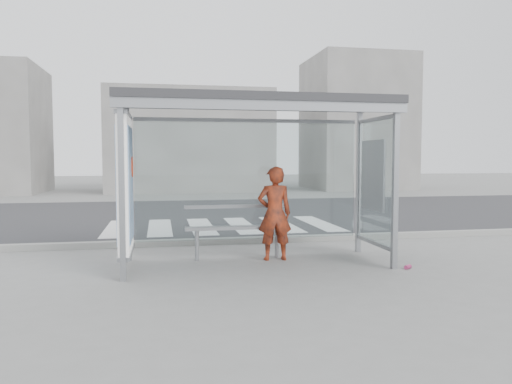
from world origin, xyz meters
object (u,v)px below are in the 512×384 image
(bench, at_px, (237,227))
(bus_shelter, at_px, (232,139))
(soda_can, at_px, (408,267))
(person, at_px, (275,213))

(bench, bearing_deg, bus_shelter, -107.75)
(bench, relative_size, soda_can, 14.25)
(bus_shelter, height_order, bench, bus_shelter)
(bus_shelter, relative_size, soda_can, 34.95)
(bus_shelter, bearing_deg, bench, 72.25)
(person, bearing_deg, bus_shelter, 19.79)
(bench, distance_m, soda_can, 2.78)
(person, bearing_deg, bench, -16.89)
(bus_shelter, distance_m, soda_can, 3.33)
(person, distance_m, bench, 0.67)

